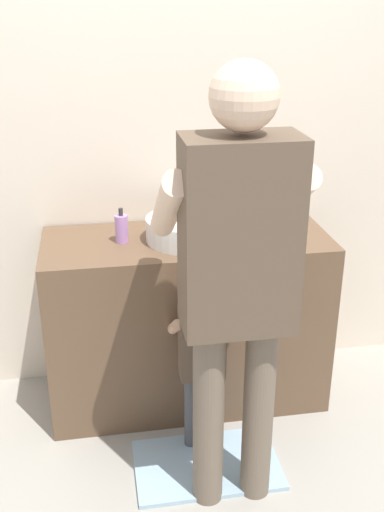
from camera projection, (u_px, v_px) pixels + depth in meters
name	position (u px, v px, depth m)	size (l,w,h in m)	color
ground_plane	(197.00, 430.00, 2.93)	(14.00, 14.00, 0.00)	#9E998E
back_wall	(176.00, 125.00, 2.95)	(4.40, 0.08, 2.70)	beige
vanity_cabinet	(187.00, 320.00, 3.03)	(1.36, 0.54, 0.88)	brown
sink_basin	(187.00, 228.00, 2.81)	(0.39, 0.39, 0.11)	silver
faucet	(180.00, 208.00, 3.01)	(0.18, 0.14, 0.18)	#B7BABF
toothbrush_cup	(266.00, 219.00, 2.93)	(0.07, 0.07, 0.21)	silver
soap_bottle	(122.00, 228.00, 2.78)	(0.06, 0.06, 0.17)	#B27FC6
bath_mat	(207.00, 464.00, 2.70)	(0.64, 0.40, 0.02)	#99B7CC
child_toddler	(202.00, 351.00, 2.63)	(0.26, 0.26, 0.85)	#47474C
adult_parent	(237.00, 263.00, 2.16)	(0.54, 0.57, 1.76)	#6B5B4C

